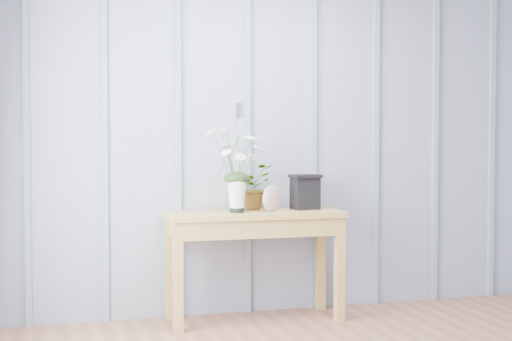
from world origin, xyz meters
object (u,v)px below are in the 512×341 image
object	(u,v)px
sideboard	(254,228)
felt_disc_vessel	(272,198)
daisy_vase	(237,157)
carved_box	(305,192)

from	to	relation	value
sideboard	felt_disc_vessel	world-z (taller)	felt_disc_vessel
daisy_vase	felt_disc_vessel	world-z (taller)	daisy_vase
sideboard	felt_disc_vessel	bearing A→B (deg)	-24.07
daisy_vase	carved_box	size ratio (longest dim) A/B	2.44
sideboard	carved_box	xyz separation A→B (m)	(0.38, 0.03, 0.24)
sideboard	carved_box	distance (m)	0.45
sideboard	daisy_vase	xyz separation A→B (m)	(-0.14, -0.06, 0.49)
daisy_vase	felt_disc_vessel	bearing A→B (deg)	1.47
daisy_vase	felt_disc_vessel	size ratio (longest dim) A/B	3.33
sideboard	daisy_vase	bearing A→B (deg)	-157.49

